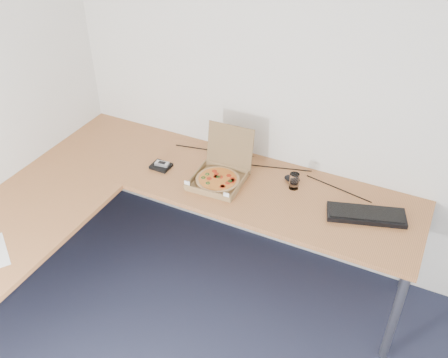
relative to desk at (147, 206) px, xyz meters
The scene contains 9 objects.
room_shell 1.39m from the desk, 49.77° to the right, with size 3.50×3.50×2.50m, color white, non-canonical shape.
desk is the anchor object (origin of this frame).
pizza_box 0.49m from the desk, 51.49° to the left, with size 0.31×0.36×0.32m.
drinking_glass 0.92m from the desk, 34.87° to the left, with size 0.06×0.06×0.11m, color white.
keyboard 1.30m from the desk, 20.04° to the left, with size 0.45×0.16×0.03m, color black.
mouse 0.93m from the desk, 39.33° to the left, with size 0.10×0.07×0.04m, color black.
wallet 0.37m from the desk, 107.62° to the left, with size 0.13×0.10×0.02m, color black.
phone 0.37m from the desk, 106.42° to the left, with size 0.09×0.05×0.02m, color #B2B5BA.
cable_bundle 0.83m from the desk, 52.64° to the left, with size 0.67×0.04×0.01m, color black, non-canonical shape.
Camera 1 is at (0.65, -0.96, 2.64)m, focal length 40.53 mm.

